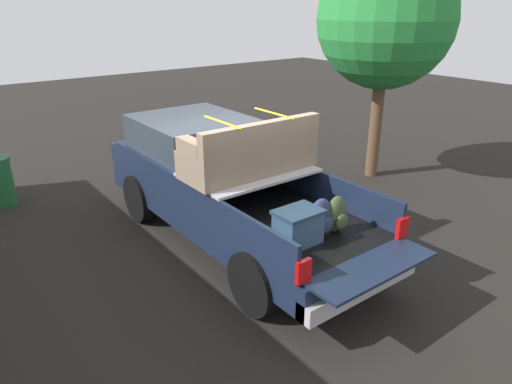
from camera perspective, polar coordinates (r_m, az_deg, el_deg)
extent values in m
plane|color=black|center=(8.01, -2.62, -6.00)|extent=(40.00, 40.00, 0.00)
cube|color=#162138|center=(7.73, -2.70, -1.86)|extent=(5.50, 1.92, 0.43)
cube|color=black|center=(6.76, 3.09, -3.34)|extent=(2.80, 1.80, 0.04)
cube|color=#162138|center=(6.16, -3.51, -3.68)|extent=(2.80, 0.06, 0.50)
cube|color=#162138|center=(7.26, 8.74, 0.26)|extent=(2.80, 0.06, 0.50)
cube|color=#162138|center=(7.68, -3.48, 1.73)|extent=(0.06, 1.80, 0.50)
cube|color=#162138|center=(5.75, 14.05, -9.00)|extent=(0.55, 1.80, 0.04)
cube|color=#B2B2B7|center=(7.13, -0.85, 2.43)|extent=(1.25, 1.92, 0.04)
cube|color=#162138|center=(8.63, -7.89, 3.91)|extent=(2.30, 1.92, 0.50)
cube|color=#2D3842|center=(8.40, -7.73, 7.16)|extent=(1.94, 1.76, 0.56)
cube|color=#162138|center=(9.80, -11.83, 5.51)|extent=(0.40, 1.82, 0.38)
cube|color=#B2B2B7|center=(6.01, 12.59, -11.16)|extent=(0.24, 1.92, 0.24)
cube|color=red|center=(5.24, 5.82, -9.62)|extent=(0.06, 0.20, 0.28)
cube|color=red|center=(6.44, 17.43, -4.20)|extent=(0.06, 0.20, 0.28)
cylinder|color=black|center=(8.84, -13.90, -0.69)|extent=(0.87, 0.30, 0.87)
cylinder|color=black|center=(9.60, -4.33, 1.78)|extent=(0.87, 0.30, 0.87)
cylinder|color=black|center=(6.12, -0.03, -10.95)|extent=(0.87, 0.30, 0.87)
cylinder|color=black|center=(7.17, 11.29, -6.07)|extent=(0.87, 0.30, 0.87)
cube|color=#335170|center=(6.02, 5.14, -4.45)|extent=(0.40, 0.55, 0.41)
cube|color=#23394E|center=(5.92, 5.22, -2.46)|extent=(0.44, 0.59, 0.05)
ellipsoid|color=#283351|center=(6.23, 7.87, -3.02)|extent=(0.20, 0.38, 0.52)
ellipsoid|color=#283351|center=(6.20, 8.54, -4.02)|extent=(0.09, 0.27, 0.23)
ellipsoid|color=#384728|center=(6.36, 9.79, -2.64)|extent=(0.20, 0.32, 0.51)
ellipsoid|color=#384728|center=(6.32, 10.46, -3.60)|extent=(0.09, 0.22, 0.23)
cube|color=#84705B|center=(7.06, -0.86, 4.19)|extent=(0.82, 2.07, 0.42)
cube|color=#84705B|center=(6.68, 0.82, 6.83)|extent=(0.16, 2.07, 0.40)
cube|color=#84705B|center=(6.52, -7.79, 5.39)|extent=(0.58, 0.20, 0.22)
cube|color=#84705B|center=(7.57, 4.64, 7.91)|extent=(0.58, 0.20, 0.22)
cube|color=yellow|center=(6.63, -4.17, 8.52)|extent=(0.92, 0.03, 0.02)
cube|color=yellow|center=(7.17, 2.14, 9.61)|extent=(0.92, 0.03, 0.02)
cylinder|color=brown|center=(10.96, 14.43, 8.41)|extent=(0.27, 0.27, 2.58)
sphere|color=#268437|center=(10.68, 15.59, 19.68)|extent=(2.88, 2.88, 2.88)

